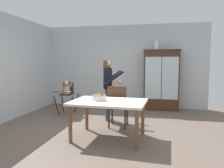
{
  "coord_description": "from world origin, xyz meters",
  "views": [
    {
      "loc": [
        1.03,
        -4.44,
        1.48
      ],
      "look_at": [
        -0.02,
        0.7,
        0.95
      ],
      "focal_mm": 34.3,
      "sensor_mm": 36.0,
      "label": 1
    }
  ],
  "objects_px": {
    "birthday_cake": "(99,98)",
    "dining_chair_far_side": "(118,104)",
    "ceramic_vase": "(156,46)",
    "adult_person": "(108,83)",
    "dining_table": "(108,106)",
    "china_cabinet": "(161,80)",
    "high_chair_with_toddler": "(67,91)"
  },
  "relations": [
    {
      "from": "ceramic_vase",
      "to": "dining_chair_far_side",
      "type": "xyz_separation_m",
      "value": [
        -0.83,
        -2.14,
        -1.44
      ]
    },
    {
      "from": "ceramic_vase",
      "to": "adult_person",
      "type": "bearing_deg",
      "value": -127.84
    },
    {
      "from": "high_chair_with_toddler",
      "to": "china_cabinet",
      "type": "bearing_deg",
      "value": 20.93
    },
    {
      "from": "ceramic_vase",
      "to": "birthday_cake",
      "type": "bearing_deg",
      "value": -111.1
    },
    {
      "from": "china_cabinet",
      "to": "ceramic_vase",
      "type": "distance_m",
      "value": 1.06
    },
    {
      "from": "dining_table",
      "to": "dining_chair_far_side",
      "type": "relative_size",
      "value": 1.54
    },
    {
      "from": "adult_person",
      "to": "birthday_cake",
      "type": "height_order",
      "value": "adult_person"
    },
    {
      "from": "ceramic_vase",
      "to": "birthday_cake",
      "type": "xyz_separation_m",
      "value": [
        -1.08,
        -2.81,
        -1.2
      ]
    },
    {
      "from": "china_cabinet",
      "to": "dining_table",
      "type": "relative_size",
      "value": 1.27
    },
    {
      "from": "dining_table",
      "to": "dining_chair_far_side",
      "type": "height_order",
      "value": "dining_chair_far_side"
    },
    {
      "from": "ceramic_vase",
      "to": "high_chair_with_toddler",
      "type": "relative_size",
      "value": 0.28
    },
    {
      "from": "high_chair_with_toddler",
      "to": "birthday_cake",
      "type": "height_order",
      "value": "high_chair_with_toddler"
    },
    {
      "from": "high_chair_with_toddler",
      "to": "dining_chair_far_side",
      "type": "height_order",
      "value": "dining_chair_far_side"
    },
    {
      "from": "china_cabinet",
      "to": "dining_table",
      "type": "height_order",
      "value": "china_cabinet"
    },
    {
      "from": "china_cabinet",
      "to": "birthday_cake",
      "type": "xyz_separation_m",
      "value": [
        -1.25,
        -2.8,
        -0.15
      ]
    },
    {
      "from": "china_cabinet",
      "to": "high_chair_with_toddler",
      "type": "height_order",
      "value": "china_cabinet"
    },
    {
      "from": "high_chair_with_toddler",
      "to": "adult_person",
      "type": "relative_size",
      "value": 0.62
    },
    {
      "from": "adult_person",
      "to": "ceramic_vase",
      "type": "bearing_deg",
      "value": -54.86
    },
    {
      "from": "ceramic_vase",
      "to": "dining_table",
      "type": "height_order",
      "value": "ceramic_vase"
    },
    {
      "from": "birthday_cake",
      "to": "adult_person",
      "type": "bearing_deg",
      "value": 94.94
    },
    {
      "from": "birthday_cake",
      "to": "high_chair_with_toddler",
      "type": "bearing_deg",
      "value": 130.14
    },
    {
      "from": "ceramic_vase",
      "to": "birthday_cake",
      "type": "relative_size",
      "value": 0.96
    },
    {
      "from": "china_cabinet",
      "to": "high_chair_with_toddler",
      "type": "xyz_separation_m",
      "value": [
        -2.66,
        -1.13,
        -0.29
      ]
    },
    {
      "from": "ceramic_vase",
      "to": "dining_chair_far_side",
      "type": "relative_size",
      "value": 0.28
    },
    {
      "from": "dining_table",
      "to": "adult_person",
      "type": "bearing_deg",
      "value": 103.13
    },
    {
      "from": "birthday_cake",
      "to": "ceramic_vase",
      "type": "bearing_deg",
      "value": 68.9
    },
    {
      "from": "china_cabinet",
      "to": "dining_table",
      "type": "xyz_separation_m",
      "value": [
        -1.06,
        -2.84,
        -0.3
      ]
    },
    {
      "from": "china_cabinet",
      "to": "birthday_cake",
      "type": "relative_size",
      "value": 6.69
    },
    {
      "from": "birthday_cake",
      "to": "dining_chair_far_side",
      "type": "distance_m",
      "value": 0.75
    },
    {
      "from": "high_chair_with_toddler",
      "to": "birthday_cake",
      "type": "distance_m",
      "value": 2.19
    },
    {
      "from": "china_cabinet",
      "to": "dining_chair_far_side",
      "type": "xyz_separation_m",
      "value": [
        -1.0,
        -2.14,
        -0.39
      ]
    },
    {
      "from": "adult_person",
      "to": "dining_table",
      "type": "xyz_separation_m",
      "value": [
        0.31,
        -1.31,
        -0.32
      ]
    }
  ]
}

